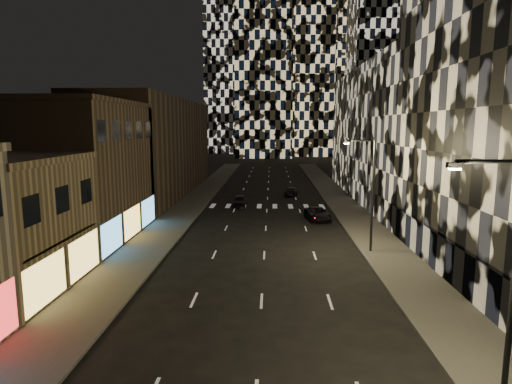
# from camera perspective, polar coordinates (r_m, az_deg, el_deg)

# --- Properties ---
(sidewalk_left) EXTENTS (4.00, 120.00, 0.15)m
(sidewalk_left) POSITION_cam_1_polar(r_m,az_deg,el_deg) (55.77, -8.85, -1.73)
(sidewalk_left) COLOR #47443F
(sidewalk_left) RESTS_ON ground
(sidewalk_right) EXTENTS (4.00, 120.00, 0.15)m
(sidewalk_right) POSITION_cam_1_polar(r_m,az_deg,el_deg) (55.57, 11.86, -1.85)
(sidewalk_right) COLOR #47443F
(sidewalk_right) RESTS_ON ground
(curb_left) EXTENTS (0.20, 120.00, 0.15)m
(curb_left) POSITION_cam_1_polar(r_m,az_deg,el_deg) (55.41, -6.71, -1.76)
(curb_left) COLOR #4C4C47
(curb_left) RESTS_ON ground
(curb_right) EXTENTS (0.20, 120.00, 0.15)m
(curb_right) POSITION_cam_1_polar(r_m,az_deg,el_deg) (55.25, 9.71, -1.85)
(curb_right) COLOR #4C4C47
(curb_right) RESTS_ON ground
(retail_brown) EXTENTS (10.00, 15.00, 12.00)m
(retail_brown) POSITION_cam_1_polar(r_m,az_deg,el_deg) (41.45, -22.98, 2.33)
(retail_brown) COLOR #4F3D2C
(retail_brown) RESTS_ON ground
(retail_filler_left) EXTENTS (10.00, 40.00, 14.00)m
(retail_filler_left) POSITION_cam_1_polar(r_m,az_deg,el_deg) (66.27, -13.33, 5.82)
(retail_filler_left) COLOR #4F3D2C
(retail_filler_left) RESTS_ON ground
(midrise_base) EXTENTS (0.60, 25.00, 3.00)m
(midrise_base) POSITION_cam_1_polar(r_m,az_deg,el_deg) (31.87, 23.88, -7.75)
(midrise_base) COLOR #383838
(midrise_base) RESTS_ON ground
(midrise_filler_right) EXTENTS (16.00, 40.00, 18.00)m
(midrise_filler_right) POSITION_cam_1_polar(r_m,az_deg,el_deg) (63.87, 19.99, 7.23)
(midrise_filler_right) COLOR #232326
(midrise_filler_right) RESTS_ON ground
(tower_center_low) EXTENTS (18.00, 18.00, 95.00)m
(tower_center_low) POSITION_cam_1_polar(r_m,az_deg,el_deg) (148.61, 1.14, 23.35)
(tower_center_low) COLOR black
(tower_center_low) RESTS_ON ground
(streetlight_near) EXTENTS (2.55, 0.25, 9.00)m
(streetlight_near) POSITION_cam_1_polar(r_m,az_deg,el_deg) (16.59, 30.51, -9.32)
(streetlight_near) COLOR black
(streetlight_near) RESTS_ON sidewalk_right
(streetlight_far) EXTENTS (2.55, 0.25, 9.00)m
(streetlight_far) POSITION_cam_1_polar(r_m,az_deg,el_deg) (35.05, 14.95, 0.60)
(streetlight_far) COLOR black
(streetlight_far) RESTS_ON sidewalk_right
(car_dark_midlane) EXTENTS (1.77, 4.18, 1.41)m
(car_dark_midlane) POSITION_cam_1_polar(r_m,az_deg,el_deg) (54.66, -2.18, -1.18)
(car_dark_midlane) COLOR black
(car_dark_midlane) RESTS_ON ground
(car_dark_oncoming) EXTENTS (2.36, 4.57, 1.27)m
(car_dark_oncoming) POSITION_cam_1_polar(r_m,az_deg,el_deg) (63.43, 4.74, 0.12)
(car_dark_oncoming) COLOR black
(car_dark_oncoming) RESTS_ON ground
(car_dark_rightlane) EXTENTS (2.89, 5.17, 1.37)m
(car_dark_rightlane) POSITION_cam_1_polar(r_m,az_deg,el_deg) (47.17, 8.23, -2.89)
(car_dark_rightlane) COLOR black
(car_dark_rightlane) RESTS_ON ground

